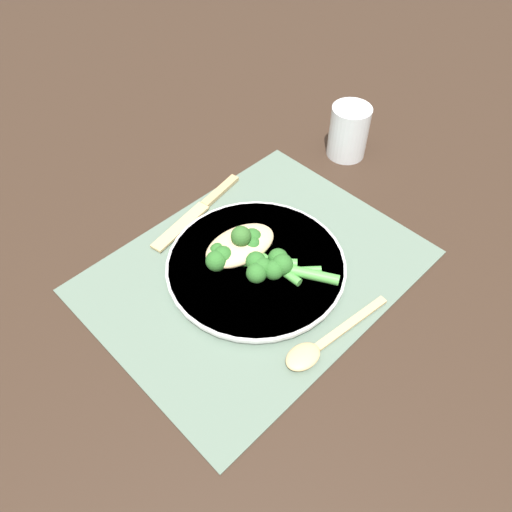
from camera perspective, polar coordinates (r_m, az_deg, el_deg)
The scene contains 12 objects.
ground_plane at distance 0.71m, azimuth 0.00°, elevation -1.74°, with size 3.00×3.00×0.00m, color #332319.
placemat at distance 0.71m, azimuth 0.00°, elevation -1.64°, with size 0.45×0.34×0.00m.
plate at distance 0.70m, azimuth 0.00°, elevation -1.11°, with size 0.25×0.25×0.01m.
chicken_fillet at distance 0.70m, azimuth -1.76°, elevation 1.28°, with size 0.12×0.08×0.02m.
pesto_dollop_primary at distance 0.68m, azimuth -1.97°, elevation 2.12°, with size 0.03×0.03×0.03m.
broccoli_stalk_right at distance 0.69m, azimuth -3.07°, elevation -0.22°, with size 0.10×0.11×0.03m.
broccoli_stalk_front at distance 0.70m, azimuth -0.19°, elevation 1.08°, with size 0.05×0.11×0.03m.
broccoli_stalk_left at distance 0.67m, azimuth 0.63°, elevation -1.33°, with size 0.09×0.09×0.03m.
broccoli_stalk_rear at distance 0.68m, azimuth 3.29°, elevation -1.15°, with size 0.07×0.10×0.03m.
knife at distance 0.79m, azimuth -6.52°, elevation 5.27°, with size 0.20×0.05×0.01m.
spoon at distance 0.63m, azimuth 6.73°, elevation -10.44°, with size 0.17×0.04×0.01m.
water_glass at distance 0.89m, azimuth 10.54°, elevation 13.80°, with size 0.07×0.07×0.09m.
Camera 1 is at (-0.32, -0.32, 0.55)m, focal length 35.00 mm.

